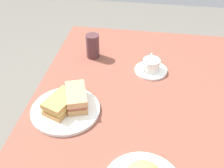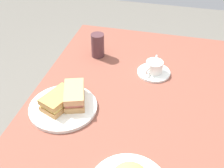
% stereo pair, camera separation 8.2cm
% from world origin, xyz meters
% --- Properties ---
extents(dining_table, '(1.35, 0.86, 0.77)m').
position_xyz_m(dining_table, '(0.00, 0.00, 0.67)').
color(dining_table, brown).
rests_on(dining_table, ground_plane).
extents(sandwich_plate, '(0.27, 0.27, 0.01)m').
position_xyz_m(sandwich_plate, '(-0.04, 0.27, 0.78)').
color(sandwich_plate, white).
rests_on(sandwich_plate, dining_table).
extents(sandwich_front, '(0.15, 0.13, 0.06)m').
position_xyz_m(sandwich_front, '(-0.04, 0.28, 0.81)').
color(sandwich_front, tan).
rests_on(sandwich_front, sandwich_plate).
extents(sandwich_back, '(0.16, 0.12, 0.06)m').
position_xyz_m(sandwich_back, '(-0.00, 0.23, 0.81)').
color(sandwich_back, tan).
rests_on(sandwich_back, sandwich_plate).
extents(coffee_saucer, '(0.15, 0.15, 0.01)m').
position_xyz_m(coffee_saucer, '(0.28, -0.05, 0.77)').
color(coffee_saucer, white).
rests_on(coffee_saucer, dining_table).
extents(coffee_cup, '(0.10, 0.08, 0.05)m').
position_xyz_m(coffee_cup, '(0.28, -0.04, 0.81)').
color(coffee_cup, white).
rests_on(coffee_cup, coffee_saucer).
extents(spoon, '(0.10, 0.02, 0.01)m').
position_xyz_m(spoon, '(0.36, -0.04, 0.78)').
color(spoon, silver).
rests_on(spoon, coffee_saucer).
extents(drinking_glass, '(0.06, 0.06, 0.12)m').
position_xyz_m(drinking_glass, '(0.37, 0.24, 0.83)').
color(drinking_glass, '#4D2D31').
rests_on(drinking_glass, dining_table).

